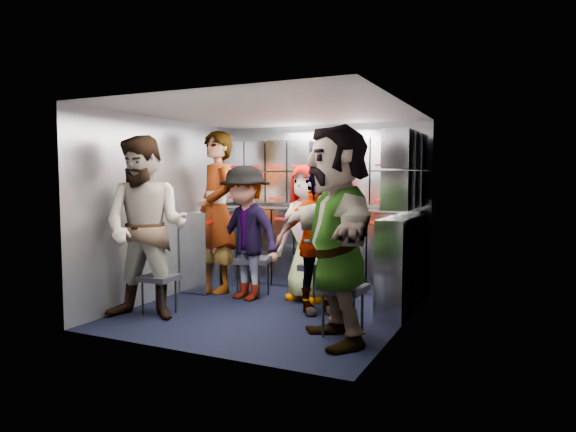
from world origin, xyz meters
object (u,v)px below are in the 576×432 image
at_px(attendant_standing, 217,212).
at_px(attendant_arc_c, 309,233).
at_px(jump_seat_near_right, 343,291).
at_px(jump_seat_mid_left, 253,262).
at_px(attendant_arc_e, 337,234).
at_px(attendant_arc_b, 245,233).
at_px(jump_seat_center, 314,259).
at_px(attendant_arc_d, 316,243).
at_px(jump_seat_near_left, 159,280).
at_px(jump_seat_mid_right, 322,269).
at_px(attendant_arc_a, 146,228).

xyz_separation_m(attendant_standing, attendant_arc_c, (1.21, 0.06, -0.21)).
distance_m(jump_seat_near_right, attendant_standing, 2.35).
relative_size(jump_seat_mid_left, attendant_arc_e, 0.26).
bearing_deg(attendant_arc_b, jump_seat_center, 48.29).
bearing_deg(attendant_arc_d, jump_seat_mid_left, 116.53).
relative_size(jump_seat_mid_left, attendant_arc_c, 0.30).
height_order(jump_seat_near_right, attendant_arc_d, attendant_arc_d).
height_order(jump_seat_center, attendant_arc_b, attendant_arc_b).
bearing_deg(jump_seat_center, attendant_arc_b, -145.61).
height_order(jump_seat_center, attendant_arc_e, attendant_arc_e).
bearing_deg(jump_seat_near_right, attendant_arc_c, 125.93).
distance_m(jump_seat_near_left, attendant_standing, 1.33).
bearing_deg(attendant_standing, jump_seat_mid_right, 23.90).
bearing_deg(attendant_standing, attendant_arc_d, 17.40).
bearing_deg(jump_seat_mid_right, attendant_arc_a, -142.89).
bearing_deg(attendant_arc_b, attendant_arc_a, -99.13).
relative_size(jump_seat_near_right, attendant_arc_b, 0.30).
relative_size(jump_seat_mid_left, jump_seat_center, 0.95).
bearing_deg(jump_seat_near_left, attendant_arc_b, 63.18).
relative_size(attendant_standing, attendant_arc_c, 1.27).
distance_m(jump_seat_center, attendant_arc_c, 0.38).
xyz_separation_m(jump_seat_mid_left, attendant_arc_a, (-0.48, -1.31, 0.51)).
bearing_deg(attendant_arc_e, jump_seat_near_right, 141.02).
height_order(attendant_arc_d, attendant_arc_e, attendant_arc_e).
relative_size(attendant_arc_b, attendant_arc_e, 0.83).
bearing_deg(attendant_standing, attendant_arc_a, -54.24).
bearing_deg(attendant_arc_e, jump_seat_center, 169.71).
xyz_separation_m(attendant_arc_b, attendant_arc_c, (0.68, 0.28, 0.01)).
bearing_deg(attendant_arc_d, jump_seat_mid_right, 48.50).
height_order(attendant_standing, attendant_arc_a, attendant_standing).
relative_size(attendant_arc_c, attendant_arc_e, 0.84).
bearing_deg(jump_seat_near_right, jump_seat_near_left, -176.44).
distance_m(jump_seat_mid_right, attendant_standing, 1.63).
bearing_deg(attendant_arc_d, attendant_standing, 122.35).
xyz_separation_m(attendant_arc_a, attendant_arc_d, (1.45, 0.92, -0.17)).
bearing_deg(jump_seat_near_right, attendant_arc_b, 150.78).
relative_size(attendant_arc_b, attendant_arc_d, 1.05).
xyz_separation_m(jump_seat_mid_left, attendant_arc_d, (0.97, -0.39, 0.33)).
relative_size(jump_seat_center, jump_seat_mid_right, 1.04).
bearing_deg(attendant_arc_e, attendant_standing, -160.44).
relative_size(jump_seat_near_left, attendant_arc_d, 0.27).
bearing_deg(attendant_arc_b, jump_seat_mid_left, 103.90).
bearing_deg(jump_seat_mid_left, jump_seat_near_left, -113.03).
bearing_deg(jump_seat_near_right, jump_seat_mid_right, 122.62).
distance_m(attendant_standing, attendant_arc_e, 2.36).
height_order(jump_seat_near_right, attendant_arc_c, attendant_arc_c).
distance_m(jump_seat_mid_right, attendant_arc_a, 1.88).
bearing_deg(attendant_standing, attendant_arc_b, 10.77).
distance_m(jump_seat_mid_left, attendant_arc_e, 1.97).
distance_m(jump_seat_mid_left, attendant_standing, 0.79).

